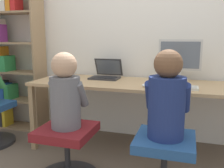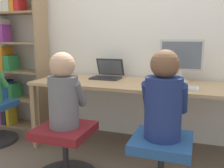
{
  "view_description": "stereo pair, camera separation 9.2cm",
  "coord_description": "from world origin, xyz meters",
  "views": [
    {
      "loc": [
        0.49,
        -2.12,
        1.19
      ],
      "look_at": [
        -0.22,
        0.17,
        0.73
      ],
      "focal_mm": 40.0,
      "sensor_mm": 36.0,
      "label": 1
    },
    {
      "loc": [
        0.58,
        -2.09,
        1.19
      ],
      "look_at": [
        -0.22,
        0.17,
        0.73
      ],
      "focal_mm": 40.0,
      "sensor_mm": 36.0,
      "label": 2
    }
  ],
  "objects": [
    {
      "name": "ground_plane",
      "position": [
        0.0,
        0.0,
        0.0
      ],
      "size": [
        14.0,
        14.0,
        0.0
      ],
      "primitive_type": "plane",
      "color": "brown"
    },
    {
      "name": "wall_back",
      "position": [
        0.0,
        0.77,
        1.3
      ],
      "size": [
        10.0,
        0.05,
        2.6
      ],
      "color": "white",
      "rests_on": "ground_plane"
    },
    {
      "name": "office_chair_left",
      "position": [
        0.35,
        -0.36,
        0.25
      ],
      "size": [
        0.52,
        0.52,
        0.47
      ],
      "color": "#262628",
      "rests_on": "ground_plane"
    },
    {
      "name": "laptop",
      "position": [
        -0.4,
        0.52,
        0.77
      ],
      "size": [
        0.32,
        0.31,
        0.22
      ],
      "color": "#2D2D30",
      "rests_on": "desk"
    },
    {
      "name": "office_chair_right",
      "position": [
        -0.43,
        -0.39,
        0.25
      ],
      "size": [
        0.52,
        0.52,
        0.47
      ],
      "color": "#262628",
      "rests_on": "ground_plane"
    },
    {
      "name": "bookshelf",
      "position": [
        -1.78,
        0.54,
        0.98
      ],
      "size": [
        0.82,
        0.28,
        1.86
      ],
      "color": "#997A56",
      "rests_on": "ground_plane"
    },
    {
      "name": "person_at_monitor",
      "position": [
        0.35,
        -0.35,
        0.76
      ],
      "size": [
        0.32,
        0.29,
        0.64
      ],
      "color": "navy",
      "rests_on": "office_chair_left"
    },
    {
      "name": "desktop_monitor",
      "position": [
        0.4,
        0.56,
        0.96
      ],
      "size": [
        0.44,
        0.19,
        0.44
      ],
      "color": "beige",
      "rests_on": "desk"
    },
    {
      "name": "keyboard",
      "position": [
        0.39,
        0.17,
        0.74
      ],
      "size": [
        0.4,
        0.15,
        0.03
      ],
      "color": "silver",
      "rests_on": "desk"
    },
    {
      "name": "person_at_laptop",
      "position": [
        -0.43,
        -0.38,
        0.75
      ],
      "size": [
        0.29,
        0.27,
        0.61
      ],
      "color": "slate",
      "rests_on": "office_chair_right"
    },
    {
      "name": "desk",
      "position": [
        0.0,
        0.35,
        0.67
      ],
      "size": [
        2.18,
        0.7,
        0.73
      ],
      "color": "tan",
      "rests_on": "ground_plane"
    },
    {
      "name": "computer_mouse_by_keyboard",
      "position": [
        0.11,
        0.17,
        0.74
      ],
      "size": [
        0.06,
        0.11,
        0.03
      ],
      "color": "silver",
      "rests_on": "desk"
    }
  ]
}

